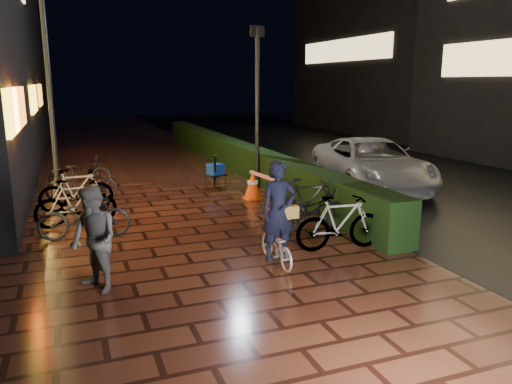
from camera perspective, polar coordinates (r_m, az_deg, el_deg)
name	(u,v)px	position (r m, az deg, el deg)	size (l,w,h in m)	color
ground	(206,241)	(10.20, -5.71, -5.65)	(80.00, 80.00, 0.00)	#381911
asphalt_road	(414,172)	(18.65, 17.66, 2.17)	(11.00, 60.00, 0.01)	black
hedge	(236,155)	(18.50, -2.30, 4.23)	(0.70, 20.00, 1.00)	black
bystander_person	(94,240)	(7.98, -18.05, -5.19)	(0.80, 0.63, 1.65)	#505052
van	(371,164)	(15.45, 13.02, 3.18)	(2.45, 5.32, 1.48)	#B0B1B5
far_buildings	(506,9)	(27.55, 26.64, 18.17)	(9.08, 31.00, 14.00)	black
lamp_post_hedge	(257,101)	(15.05, 0.14, 10.39)	(0.45, 0.14, 4.74)	black
lamp_post_sf	(49,80)	(16.28, -22.60, 11.74)	(0.55, 0.29, 5.84)	black
cyclist	(277,227)	(8.70, 2.46, -4.04)	(0.67, 1.30, 1.86)	silver
traffic_barrier	(265,190)	(13.07, 1.06, 0.24)	(0.66, 1.93, 0.78)	red
cart_assembly	(215,171)	(14.96, -4.67, 2.45)	(0.72, 0.78, 1.09)	black
parked_bikes_storefront	(80,191)	(13.19, -19.50, 0.13)	(2.07, 6.12, 1.07)	black
parked_bikes_hedge	(318,211)	(10.55, 7.13, -2.14)	(2.04, 2.53, 1.07)	black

